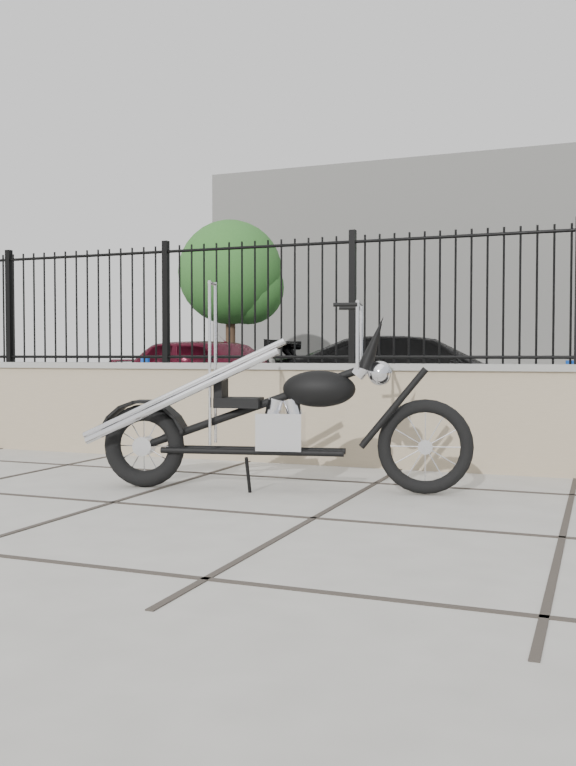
# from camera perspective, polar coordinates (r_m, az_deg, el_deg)

# --- Properties ---
(ground_plane) EXTENTS (90.00, 90.00, 0.00)m
(ground_plane) POSITION_cam_1_polar(r_m,az_deg,el_deg) (5.88, -12.24, -8.24)
(ground_plane) COLOR #99968E
(ground_plane) RESTS_ON ground
(parking_lot) EXTENTS (30.00, 30.00, 0.00)m
(parking_lot) POSITION_cam_1_polar(r_m,az_deg,el_deg) (17.65, 10.82, -1.42)
(parking_lot) COLOR black
(parking_lot) RESTS_ON ground
(retaining_wall) EXTENTS (14.00, 0.36, 0.96)m
(retaining_wall) POSITION_cam_1_polar(r_m,az_deg,el_deg) (8.01, -2.33, -2.02)
(retaining_wall) COLOR gray
(retaining_wall) RESTS_ON ground_plane
(iron_fence) EXTENTS (14.00, 0.08, 1.20)m
(iron_fence) POSITION_cam_1_polar(r_m,az_deg,el_deg) (8.01, -2.34, 5.71)
(iron_fence) COLOR black
(iron_fence) RESTS_ON retaining_wall
(background_building) EXTENTS (22.00, 6.00, 8.00)m
(background_building) POSITION_cam_1_polar(r_m,az_deg,el_deg) (31.62, 15.54, 7.30)
(background_building) COLOR beige
(background_building) RESTS_ON ground_plane
(chopper_motorcycle) EXTENTS (2.76, 1.04, 1.63)m
(chopper_motorcycle) POSITION_cam_1_polar(r_m,az_deg,el_deg) (6.17, -1.01, -0.09)
(chopper_motorcycle) COLOR black
(chopper_motorcycle) RESTS_ON ground_plane
(car_red) EXTENTS (4.30, 2.60, 1.37)m
(car_red) POSITION_cam_1_polar(r_m,az_deg,el_deg) (13.18, -5.10, 0.44)
(car_red) COLOR #460A17
(car_red) RESTS_ON parking_lot
(car_black) EXTENTS (4.85, 2.67, 1.33)m
(car_black) POSITION_cam_1_polar(r_m,az_deg,el_deg) (12.57, 9.26, 0.26)
(car_black) COLOR black
(car_black) RESTS_ON parking_lot
(bollard_a) EXTENTS (0.15, 0.15, 1.03)m
(bollard_a) POSITION_cam_1_polar(r_m,az_deg,el_deg) (11.19, -10.01, -0.73)
(bollard_a) COLOR blue
(bollard_a) RESTS_ON ground_plane
(bollard_b) EXTENTS (0.13, 0.13, 0.98)m
(bollard_b) POSITION_cam_1_polar(r_m,az_deg,el_deg) (9.25, 19.27, -1.53)
(bollard_b) COLOR #0C28BA
(bollard_b) RESTS_ON ground_plane
(tree_left) EXTENTS (3.02, 3.02, 5.09)m
(tree_left) POSITION_cam_1_polar(r_m,az_deg,el_deg) (23.78, -4.08, 8.09)
(tree_left) COLOR #382619
(tree_left) RESTS_ON ground_plane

